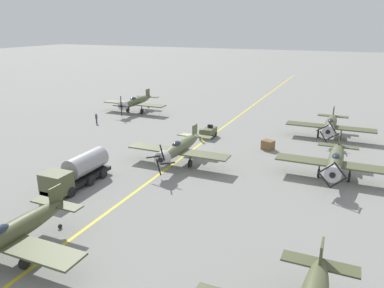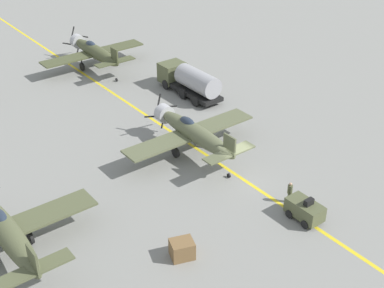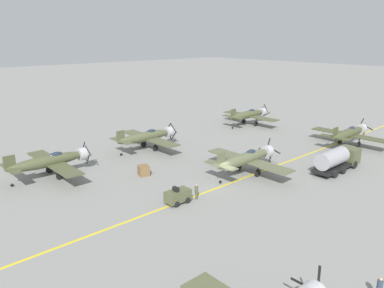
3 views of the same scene
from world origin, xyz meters
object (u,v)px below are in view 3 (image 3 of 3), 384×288
airplane_near_left (50,161)px  airplane_far_center (349,133)px  supply_crate_by_tanker (144,170)px  ground_crew_inspecting (379,288)px  fuel_tanker (337,159)px  ground_crew_walking (196,191)px  airplane_mid_center (247,158)px  tow_tractor (178,196)px  airplane_mid_left (147,136)px  airplane_far_left (249,115)px

airplane_near_left → airplane_far_center: bearing=72.1°
supply_crate_by_tanker → ground_crew_inspecting: bearing=-4.0°
fuel_tanker → ground_crew_inspecting: fuel_tanker is taller
airplane_near_left → ground_crew_walking: bearing=33.5°
airplane_mid_center → supply_crate_by_tanker: 12.60m
airplane_near_left → fuel_tanker: size_ratio=1.50×
airplane_near_left → ground_crew_walking: size_ratio=7.21×
ground_crew_walking → supply_crate_by_tanker: 9.51m
tow_tractor → airplane_mid_left: bearing=153.4°
tow_tractor → supply_crate_by_tanker: size_ratio=1.81×
airplane_mid_left → airplane_mid_center: airplane_mid_center is taller
airplane_far_center → supply_crate_by_tanker: 32.58m
airplane_near_left → airplane_far_center: 43.05m
supply_crate_by_tanker → airplane_near_left: bearing=-128.8°
airplane_mid_center → airplane_far_center: airplane_mid_center is taller
airplane_near_left → airplane_far_center: airplane_far_center is taller
airplane_mid_left → supply_crate_by_tanker: 10.89m
ground_crew_inspecting → tow_tractor: bearing=-179.8°
airplane_far_center → tow_tractor: bearing=-84.0°
airplane_mid_left → supply_crate_by_tanker: airplane_mid_left is taller
ground_crew_walking → fuel_tanker: bearing=74.1°
ground_crew_walking → supply_crate_by_tanker: (-9.51, 0.07, -0.31)m
airplane_far_center → ground_crew_inspecting: 37.33m
fuel_tanker → ground_crew_inspecting: 24.98m
airplane_near_left → fuel_tanker: (21.80, 27.45, -0.50)m
airplane_far_left → supply_crate_by_tanker: bearing=-84.6°
airplane_far_center → airplane_near_left: bearing=-104.9°
airplane_mid_left → fuel_tanker: (23.41, 12.24, -0.50)m
airplane_far_left → fuel_tanker: size_ratio=1.50×
airplane_far_left → airplane_mid_left: bearing=-99.9°
airplane_far_left → ground_crew_inspecting: airplane_far_left is taller
airplane_far_center → airplane_far_left: bearing=-170.2°
tow_tractor → airplane_far_center: bearing=86.9°
airplane_near_left → airplane_mid_center: size_ratio=1.00×
airplane_mid_left → ground_crew_inspecting: airplane_mid_left is taller
fuel_tanker → airplane_far_center: bearing=109.6°
airplane_far_center → fuel_tanker: (4.23, -11.85, -0.50)m
ground_crew_walking → ground_crew_inspecting: (19.11, -1.92, 0.00)m
fuel_tanker → ground_crew_walking: fuel_tanker is taller
airplane_far_left → airplane_mid_left: size_ratio=1.00×
airplane_mid_left → fuel_tanker: bearing=21.3°
ground_crew_inspecting → airplane_near_left: bearing=-169.5°
airplane_near_left → fuel_tanker: bearing=57.7°
airplane_far_center → tow_tractor: airplane_far_center is taller
airplane_far_center → fuel_tanker: airplane_far_center is taller
airplane_mid_left → ground_crew_walking: bearing=-26.7°
airplane_mid_left → supply_crate_by_tanker: bearing=-44.3°
airplane_far_left → airplane_mid_left: (0.33, -23.85, 0.00)m
airplane_mid_left → airplane_mid_center: 16.88m
tow_tractor → ground_crew_inspecting: tow_tractor is taller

